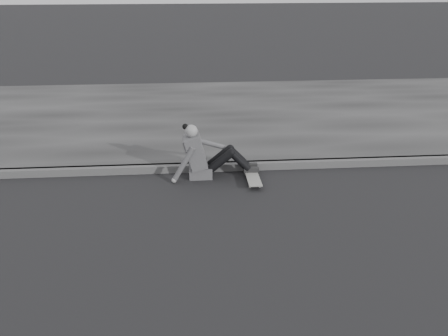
% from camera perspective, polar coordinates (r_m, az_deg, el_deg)
% --- Properties ---
extents(curb, '(24.00, 0.16, 0.12)m').
position_cam_1_polar(curb, '(8.77, 17.30, 0.71)').
color(curb, '#4A4A4A').
rests_on(curb, ground).
extents(sidewalk, '(24.00, 6.00, 0.12)m').
position_cam_1_polar(sidewalk, '(11.48, 11.93, 6.25)').
color(sidewalk, '#313131').
rests_on(sidewalk, ground).
extents(skateboard, '(0.20, 0.78, 0.09)m').
position_cam_1_polar(skateboard, '(7.77, 3.28, -1.00)').
color(skateboard, '#AAAAA5').
rests_on(skateboard, ground).
extents(seated_woman, '(1.38, 0.46, 0.88)m').
position_cam_1_polar(seated_woman, '(7.82, -2.26, 1.48)').
color(seated_woman, '#4D4D4F').
rests_on(seated_woman, ground).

